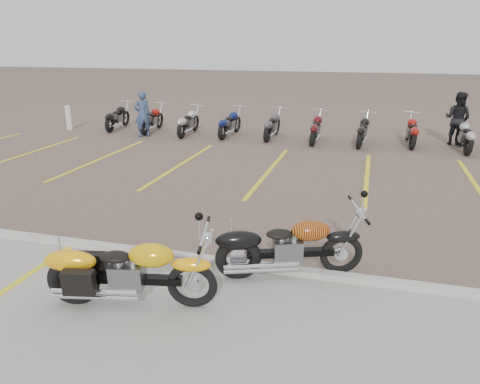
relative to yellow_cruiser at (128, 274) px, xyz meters
The scene contains 10 objects.
ground 3.55m from the yellow_cruiser, 84.36° to the left, with size 100.00×100.00×0.00m, color brown.
concrete_apron 1.16m from the yellow_cruiser, 70.87° to the right, with size 60.00×5.00×0.01m, color #9E9B93.
curb 1.60m from the yellow_cruiser, 77.02° to the left, with size 60.00×0.18×0.12m, color #ADAAA3.
parking_stripes 7.53m from the yellow_cruiser, 87.36° to the left, with size 38.00×5.50×0.01m, color yellow, non-canonical shape.
yellow_cruiser is the anchor object (origin of this frame).
flame_cruiser 2.40m from the yellow_cruiser, 36.43° to the left, with size 2.21×0.95×0.95m.
person_a 12.33m from the yellow_cruiser, 115.96° to the left, with size 0.63×0.41×1.73m, color navy.
person_b 14.07m from the yellow_cruiser, 65.00° to the left, with size 0.90×0.70×1.86m, color black.
bollard 14.67m from the yellow_cruiser, 128.00° to the left, with size 0.15×0.15×1.00m, color white.
bg_bike_row 12.49m from the yellow_cruiser, 73.45° to the left, with size 22.14×2.02×1.10m.
Camera 1 is at (2.69, -8.60, 3.52)m, focal length 35.00 mm.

